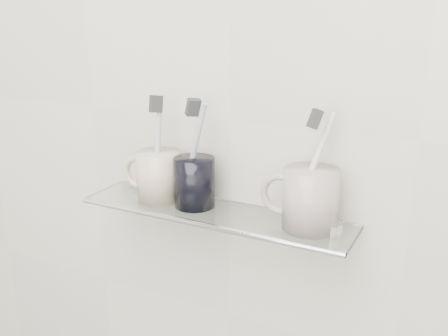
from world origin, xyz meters
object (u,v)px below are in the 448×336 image
Objects in this scene: shelf_glass at (214,213)px; mug_left at (159,176)px; mug_center at (194,182)px; mug_right at (311,199)px.

mug_left is (-0.12, 0.00, 0.05)m from shelf_glass.
shelf_glass is at bearing -5.68° from mug_left.
shelf_glass is 5.51× the size of mug_center.
mug_right is at bearing -3.27° from mug_left.
mug_left reaches higher than mug_center.
mug_center is (0.08, 0.00, -0.00)m from mug_left.
mug_left is at bearing -167.55° from mug_right.
mug_left is 0.92× the size of mug_right.
mug_right is at bearing 1.65° from shelf_glass.
mug_right is (0.22, 0.00, 0.00)m from mug_center.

